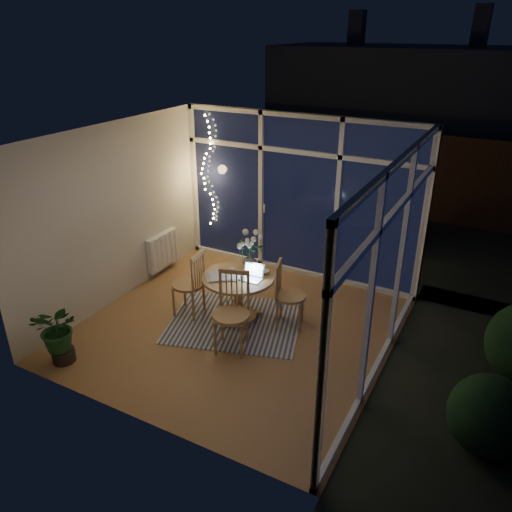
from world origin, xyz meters
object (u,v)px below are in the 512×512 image
object	(u,v)px
chair_right	(290,295)
flower_vase	(250,260)
dining_table	(238,298)
chair_front	(231,313)
chair_left	(188,283)
laptop	(251,272)
potted_plant	(60,335)

from	to	relation	value
chair_right	flower_vase	bearing A→B (deg)	63.97
dining_table	chair_front	distance (m)	0.75
dining_table	chair_left	world-z (taller)	chair_left
chair_left	chair_front	world-z (taller)	chair_front
laptop	potted_plant	size ratio (longest dim) A/B	0.39
flower_vase	potted_plant	distance (m)	2.63
chair_front	flower_vase	distance (m)	1.06
dining_table	flower_vase	size ratio (longest dim) A/B	4.72
dining_table	flower_vase	world-z (taller)	flower_vase
chair_front	potted_plant	size ratio (longest dim) A/B	1.39
chair_left	laptop	distance (m)	0.96
chair_right	potted_plant	size ratio (longest dim) A/B	1.25
chair_right	laptop	world-z (taller)	chair_right
chair_right	laptop	xyz separation A→B (m)	(-0.50, -0.20, 0.31)
chair_front	laptop	size ratio (longest dim) A/B	3.61
chair_right	potted_plant	bearing A→B (deg)	118.25
chair_front	laptop	distance (m)	0.72
chair_left	chair_right	distance (m)	1.45
chair_left	potted_plant	distance (m)	1.81
laptop	chair_front	bearing A→B (deg)	-84.79
chair_right	laptop	distance (m)	0.62
chair_front	flower_vase	world-z (taller)	chair_front
chair_left	flower_vase	bearing A→B (deg)	121.68
chair_left	chair_front	distance (m)	1.08
chair_right	chair_front	bearing A→B (deg)	138.44
flower_vase	potted_plant	world-z (taller)	flower_vase
chair_left	flower_vase	size ratio (longest dim) A/B	4.72
dining_table	flower_vase	bearing A→B (deg)	89.55
dining_table	chair_left	distance (m)	0.74
dining_table	chair_left	bearing A→B (deg)	-162.79
potted_plant	flower_vase	bearing A→B (deg)	57.05
chair_front	laptop	bearing A→B (deg)	80.87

